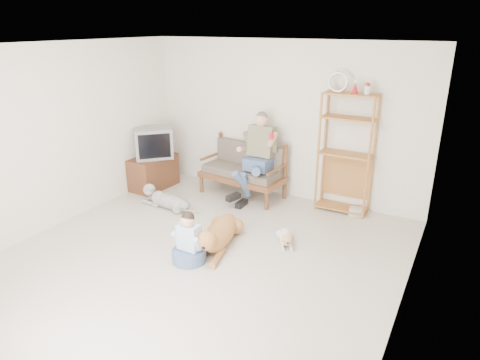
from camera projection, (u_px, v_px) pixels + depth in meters
The scene contains 16 objects.
floor at pixel (195, 262), 5.58m from camera, with size 5.50×5.50×0.00m, color silver.
ceiling at pixel (186, 46), 4.65m from camera, with size 5.50×5.50×0.00m, color white.
wall_back at pixel (283, 121), 7.37m from camera, with size 5.00×5.00×0.00m, color silver.
wall_left at pixel (50, 138), 6.25m from camera, with size 5.50×5.50×0.00m, color silver.
wall_right at pixel (411, 204), 3.98m from camera, with size 5.50×5.50×0.00m, color silver.
loveseat at pixel (244, 169), 7.65m from camera, with size 1.56×0.85×0.95m.
man at pixel (254, 163), 7.24m from camera, with size 0.59×0.84×1.36m.
etagere at pixel (346, 153), 6.79m from camera, with size 0.86×0.38×2.25m.
book_stack at pixel (356, 211), 6.93m from camera, with size 0.20×0.14×0.12m, color silver.
tv_stand at pixel (153, 172), 8.03m from camera, with size 0.55×0.93×0.60m.
crt_tv at pixel (153, 143), 7.83m from camera, with size 0.84×0.84×0.55m.
wall_outlet at pixel (221, 167), 8.29m from camera, with size 0.12×0.02×0.08m, color white.
golden_retriever at pixel (218, 235), 5.91m from camera, with size 0.61×1.47×0.46m.
shaggy_dog at pixel (165, 199), 7.21m from camera, with size 1.18×0.31×0.35m.
terrier at pixel (286, 238), 6.00m from camera, with size 0.38×0.58×0.24m.
child at pixel (189, 244), 5.53m from camera, with size 0.45×0.45×0.70m.
Camera 1 is at (2.87, -3.98, 2.94)m, focal length 32.00 mm.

